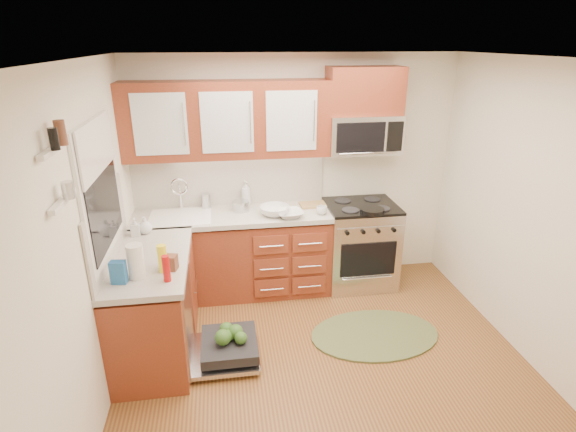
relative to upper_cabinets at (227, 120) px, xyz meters
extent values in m
plane|color=brown|center=(0.73, -1.57, -1.88)|extent=(3.50, 3.50, 0.00)
plane|color=white|center=(0.73, -1.57, 0.62)|extent=(3.50, 3.50, 0.00)
cube|color=silver|center=(0.73, 0.18, -0.62)|extent=(3.50, 0.04, 2.50)
cube|color=silver|center=(0.73, -3.33, -0.62)|extent=(3.50, 0.04, 2.50)
cube|color=silver|center=(-1.02, -1.57, -0.62)|extent=(0.04, 3.50, 2.50)
cube|color=silver|center=(2.48, -1.57, -0.62)|extent=(0.04, 3.50, 2.50)
cube|color=maroon|center=(0.00, -0.12, -1.45)|extent=(2.05, 0.60, 0.85)
cube|color=maroon|center=(-0.72, -1.05, -1.45)|extent=(0.60, 1.25, 0.85)
cube|color=beige|center=(0.00, -0.14, -0.97)|extent=(2.07, 0.64, 0.05)
cube|color=beige|center=(-0.71, -1.05, -0.97)|extent=(0.64, 1.27, 0.05)
cube|color=beige|center=(0.00, 0.16, -0.67)|extent=(2.05, 0.02, 0.57)
cube|color=beige|center=(-1.01, -1.05, -0.67)|extent=(0.02, 1.25, 0.57)
cube|color=maroon|center=(1.41, 0.00, 0.26)|extent=(0.76, 0.35, 0.47)
cube|color=white|center=(-0.98, -1.07, 0.00)|extent=(0.02, 0.96, 0.40)
cube|color=white|center=(-0.99, -1.92, 0.17)|extent=(0.04, 0.40, 0.03)
cube|color=white|center=(-0.99, -1.92, -0.12)|extent=(0.04, 0.40, 0.03)
cylinder|color=black|center=(1.44, -0.40, -0.90)|extent=(0.27, 0.27, 0.05)
cylinder|color=silver|center=(0.10, -0.06, -0.90)|extent=(0.20, 0.20, 0.11)
cube|color=#9D7948|center=(0.91, -0.03, -0.94)|extent=(0.32, 0.21, 0.02)
cylinder|color=silver|center=(-0.26, 0.07, -0.87)|extent=(0.13, 0.13, 0.16)
cylinder|color=white|center=(-0.76, -1.38, -0.81)|extent=(0.13, 0.13, 0.27)
cylinder|color=yellow|center=(-0.57, -1.31, -0.84)|extent=(0.08, 0.08, 0.22)
cylinder|color=#B90F10|center=(-0.52, -1.47, -0.85)|extent=(0.07, 0.07, 0.21)
cube|color=brown|center=(-0.52, -1.29, -0.89)|extent=(0.14, 0.11, 0.12)
cube|color=#225FA2|center=(-0.88, -1.45, -0.86)|extent=(0.12, 0.08, 0.18)
imported|color=#999999|center=(0.58, -0.32, -0.92)|extent=(0.31, 0.31, 0.07)
imported|color=#999999|center=(0.44, -0.24, -0.90)|extent=(0.38, 0.38, 0.10)
imported|color=#999999|center=(0.93, -0.30, -0.91)|extent=(0.14, 0.14, 0.09)
imported|color=#999999|center=(0.17, 0.10, -0.81)|extent=(0.13, 0.14, 0.27)
imported|color=#999999|center=(-0.90, -0.57, -0.86)|extent=(0.08, 0.08, 0.17)
imported|color=#999999|center=(-0.81, -0.52, -0.87)|extent=(0.16, 0.16, 0.16)
camera|label=1|loc=(-0.07, -4.54, 0.75)|focal=28.00mm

